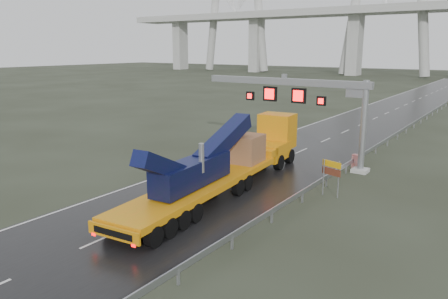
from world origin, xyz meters
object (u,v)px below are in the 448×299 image
Objects in this scene: heavy_haul_truck at (235,158)px; exit_sign_pair at (331,171)px; sign_gantry at (307,97)px; striped_barrier at (356,162)px.

exit_sign_pair is at bearing 5.49° from heavy_haul_truck.
exit_sign_pair is at bearing -53.86° from sign_gantry.
exit_sign_pair is at bearing -61.44° from striped_barrier.
sign_gantry is 9.32m from exit_sign_pair.
sign_gantry is 9.05m from heavy_haul_truck.
exit_sign_pair is (6.66, 1.26, -0.21)m from heavy_haul_truck.
sign_gantry is 0.70× the size of heavy_haul_truck.
exit_sign_pair is 7.74m from striped_barrier.
sign_gantry reaches higher than striped_barrier.
heavy_haul_truck reaches higher than striped_barrier.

